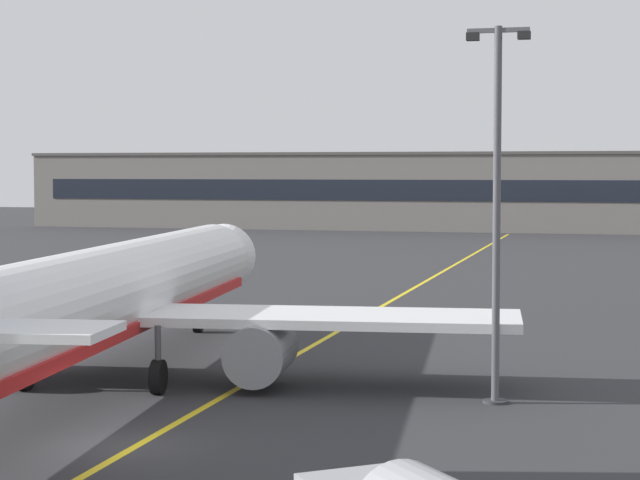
% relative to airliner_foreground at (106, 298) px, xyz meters
% --- Properties ---
extents(ground_plane, '(400.00, 400.00, 0.00)m').
position_rel_airliner_foreground_xyz_m(ground_plane, '(4.96, -9.47, -3.37)').
color(ground_plane, '#2D2D30').
extents(taxiway_centreline, '(3.17, 179.98, 0.01)m').
position_rel_airliner_foreground_xyz_m(taxiway_centreline, '(4.96, 20.53, -3.37)').
color(taxiway_centreline, yellow).
rests_on(taxiway_centreline, ground).
extents(airliner_foreground, '(32.35, 41.48, 11.65)m').
position_rel_airliner_foreground_xyz_m(airliner_foreground, '(0.00, 0.00, 0.00)').
color(airliner_foreground, white).
rests_on(airliner_foreground, ground).
extents(apron_lamp_post, '(2.24, 0.90, 13.41)m').
position_rel_airliner_foreground_xyz_m(apron_lamp_post, '(15.12, 0.12, 3.64)').
color(apron_lamp_post, '#515156').
rests_on(apron_lamp_post, ground).
extents(terminal_building, '(154.98, 12.40, 10.66)m').
position_rel_airliner_foreground_xyz_m(terminal_building, '(11.77, 119.51, 1.97)').
color(terminal_building, slate).
rests_on(terminal_building, ground).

